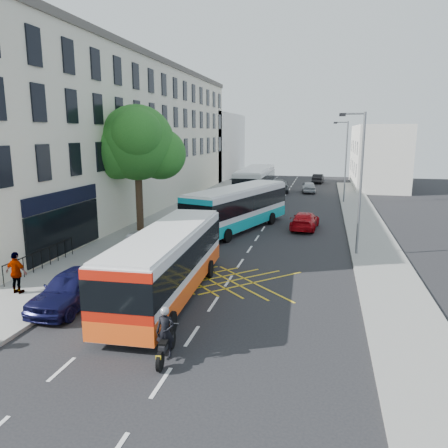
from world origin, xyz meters
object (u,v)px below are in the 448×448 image
Objects in this scene: bus_mid at (238,207)px; parked_car_blue at (72,288)px; lamp_far at (345,157)px; pedestrian_far at (17,273)px; distant_car_dark at (318,179)px; distant_car_silver at (309,187)px; motorbike at (166,335)px; parked_car_silver at (141,247)px; street_tree at (137,144)px; red_hatchback at (305,221)px; bus_far at (255,183)px; lamp_near at (359,176)px; distant_car_grey at (278,186)px; bus_near at (168,262)px.

parked_car_blue is (-3.82, -15.83, -0.90)m from bus_mid.
pedestrian_far is at bearing -116.10° from lamp_far.
distant_car_dark is (5.19, 32.63, -1.01)m from bus_mid.
lamp_far reaches higher than bus_mid.
bus_mid is 2.91× the size of distant_car_silver.
bus_mid reaches higher than parked_car_blue.
motorbike is 11.45m from parked_car_silver.
street_tree reaches higher than lamp_far.
lamp_far is at bearing -109.64° from pedestrian_far.
red_hatchback is at bearing 87.38° from distant_car_silver.
distant_car_silver is 2.12× the size of pedestrian_far.
bus_mid is 0.96× the size of bus_far.
parked_car_silver is at bearing 54.80° from red_hatchback.
parked_car_silver is 2.35× the size of pedestrian_far.
lamp_near is (14.71, -2.97, -1.68)m from street_tree.
bus_mid is 16.30m from parked_car_blue.
bus_far is at bearing -111.14° from distant_car_grey.
distant_car_dark is at bearing 80.71° from parked_car_blue.
distant_car_silver is at bearing 97.04° from bus_mid.
bus_far is (5.64, 17.44, -4.51)m from street_tree.
lamp_near reaches higher than distant_car_grey.
distant_car_silver is at bearing 52.02° from bus_far.
bus_mid is (-7.98, 5.34, -2.95)m from lamp_near.
bus_near is 1.99× the size of distant_car_grey.
lamp_near is at bearing 120.44° from red_hatchback.
pedestrian_far is (-11.02, -37.45, 0.41)m from distant_car_silver.
bus_near is at bearing 29.74° from parked_car_blue.
bus_far is 2.66× the size of parked_car_blue.
parked_car_blue is 1.15× the size of distant_car_silver.
bus_far reaches higher than red_hatchback.
red_hatchback is at bearing -85.87° from distant_car_grey.
bus_far is 7.14m from distant_car_grey.
lamp_far is 9.17m from distant_car_silver.
distant_car_silver is (3.69, 0.13, -0.07)m from distant_car_grey.
pedestrian_far is (-7.33, -37.32, 0.33)m from distant_car_grey.
bus_near is 5.73× the size of pedestrian_far.
lamp_far is at bearing 103.57° from distant_car_dark.
pedestrian_far is (-14.72, -10.05, -3.54)m from lamp_near.
bus_near is at bearing -160.79° from pedestrian_far.
bus_far is at bearing 81.62° from parked_car_silver.
lamp_near reaches higher than parked_car_blue.
bus_far is 18.68m from distant_car_dark.
distant_car_dark is at bearing 94.20° from lamp_near.
bus_mid reaches higher than motorbike.
parked_car_blue is (-3.48, -1.89, -0.79)m from bus_near.
distant_car_silver is (-3.70, 7.40, -3.94)m from lamp_far.
street_tree is 37.40m from distant_car_dark.
bus_near is at bearing 104.40° from motorbike.
lamp_near is at bearing -15.78° from bus_mid.
bus_mid is at bearing -86.35° from bus_far.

